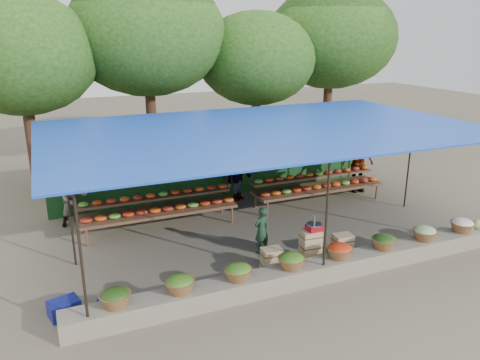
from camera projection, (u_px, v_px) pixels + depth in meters
name	position (u px, v px, depth m)	size (l,w,h in m)	color
ground	(264.00, 231.00, 12.56)	(60.00, 60.00, 0.00)	brown
stone_curb	(319.00, 270.00, 10.09)	(10.60, 0.55, 0.40)	#6E6558
stall_canopy	(264.00, 133.00, 11.81)	(10.80, 6.60, 2.82)	black
produce_baskets	(316.00, 256.00, 9.94)	(8.98, 0.58, 0.34)	brown
netting_backdrop	(221.00, 159.00, 14.94)	(10.60, 0.06, 2.50)	#1B4D1D
tree_row	(204.00, 44.00, 16.67)	(16.51, 5.50, 7.12)	#311C11
fruit_table_left	(159.00, 207.00, 12.63)	(4.21, 0.95, 0.93)	#4E2F1F
fruit_table_right	(318.00, 184.00, 14.50)	(4.21, 0.95, 0.93)	#4E2F1F
crate_counter	(309.00, 249.00, 10.82)	(2.38, 0.37, 0.77)	tan
weighing_scale	(314.00, 227.00, 10.70)	(0.35, 0.35, 0.37)	red
vendor_seated	(262.00, 230.00, 11.19)	(0.42, 0.28, 1.16)	#193821
customer_left	(73.00, 198.00, 12.77)	(0.77, 0.60, 1.58)	slate
customer_mid	(239.00, 174.00, 14.69)	(1.12, 0.64, 1.73)	slate
customer_right	(358.00, 164.00, 15.50)	(1.10, 0.46, 1.88)	slate
blue_crate_front	(113.00, 305.00, 8.86)	(0.56, 0.40, 0.34)	navy
blue_crate_back	(64.00, 308.00, 8.77)	(0.54, 0.39, 0.33)	navy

